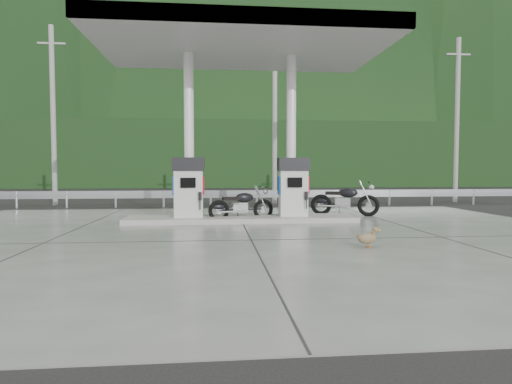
{
  "coord_description": "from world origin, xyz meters",
  "views": [
    {
      "loc": [
        -0.8,
        -10.52,
        1.61
      ],
      "look_at": [
        0.3,
        1.0,
        1.0
      ],
      "focal_mm": 30.0,
      "sensor_mm": 36.0,
      "label": 1
    }
  ],
  "objects": [
    {
      "name": "guardrail",
      "position": [
        0.0,
        8.0,
        0.71
      ],
      "size": [
        26.0,
        0.16,
        1.42
      ],
      "primitive_type": null,
      "color": "#9DA0A4",
      "rests_on": "ground"
    },
    {
      "name": "utility_pole_a",
      "position": [
        -8.0,
        9.5,
        4.0
      ],
      "size": [
        0.22,
        0.22,
        8.0
      ],
      "primitive_type": "cylinder",
      "color": "gray",
      "rests_on": "ground"
    },
    {
      "name": "pump_island",
      "position": [
        0.0,
        2.5,
        0.1
      ],
      "size": [
        7.0,
        1.4,
        0.15
      ],
      "primitive_type": "cube",
      "color": "gray",
      "rests_on": "forecourt_apron"
    },
    {
      "name": "forecourt_apron",
      "position": [
        0.0,
        0.0,
        0.01
      ],
      "size": [
        18.0,
        14.0,
        0.02
      ],
      "primitive_type": "cube",
      "color": "slate",
      "rests_on": "ground"
    },
    {
      "name": "tree_band",
      "position": [
        0.0,
        30.0,
        3.0
      ],
      "size": [
        80.0,
        6.0,
        6.0
      ],
      "primitive_type": "cube",
      "color": "black",
      "rests_on": "ground"
    },
    {
      "name": "canopy_roof",
      "position": [
        0.0,
        2.5,
        5.37
      ],
      "size": [
        8.5,
        5.0,
        0.4
      ],
      "primitive_type": "cube",
      "color": "beige",
      "rests_on": "canopy_column_left"
    },
    {
      "name": "canopy_column_left",
      "position": [
        -1.6,
        2.9,
        2.67
      ],
      "size": [
        0.3,
        0.3,
        5.0
      ],
      "primitive_type": "cylinder",
      "color": "white",
      "rests_on": "pump_island"
    },
    {
      "name": "canopy_column_right",
      "position": [
        1.6,
        2.9,
        2.67
      ],
      "size": [
        0.3,
        0.3,
        5.0
      ],
      "primitive_type": "cylinder",
      "color": "white",
      "rests_on": "pump_island"
    },
    {
      "name": "utility_pole_b",
      "position": [
        2.0,
        9.5,
        4.0
      ],
      "size": [
        0.22,
        0.22,
        8.0
      ],
      "primitive_type": "cylinder",
      "color": "gray",
      "rests_on": "ground"
    },
    {
      "name": "utility_pole_c",
      "position": [
        11.0,
        9.5,
        4.0
      ],
      "size": [
        0.22,
        0.22,
        8.0
      ],
      "primitive_type": "cylinder",
      "color": "gray",
      "rests_on": "ground"
    },
    {
      "name": "duck",
      "position": [
        2.27,
        -2.15,
        0.2
      ],
      "size": [
        0.51,
        0.25,
        0.35
      ],
      "primitive_type": null,
      "rotation": [
        0.0,
        0.0,
        0.23
      ],
      "color": "brown",
      "rests_on": "forecourt_apron"
    },
    {
      "name": "gas_pump_right",
      "position": [
        1.6,
        2.5,
        1.07
      ],
      "size": [
        0.95,
        0.55,
        1.8
      ],
      "primitive_type": null,
      "color": "silver",
      "rests_on": "pump_island"
    },
    {
      "name": "ground",
      "position": [
        0.0,
        0.0,
        0.0
      ],
      "size": [
        160.0,
        160.0,
        0.0
      ],
      "primitive_type": "plane",
      "color": "black",
      "rests_on": "ground"
    },
    {
      "name": "gas_pump_left",
      "position": [
        -1.6,
        2.5,
        1.07
      ],
      "size": [
        0.95,
        0.55,
        1.8
      ],
      "primitive_type": null,
      "color": "silver",
      "rests_on": "pump_island"
    },
    {
      "name": "forested_hills",
      "position": [
        0.0,
        60.0,
        0.0
      ],
      "size": [
        100.0,
        40.0,
        140.0
      ],
      "primitive_type": null,
      "color": "black",
      "rests_on": "ground"
    },
    {
      "name": "motorcycle_left",
      "position": [
        0.01,
        2.78,
        0.48
      ],
      "size": [
        2.05,
        1.03,
        0.93
      ],
      "primitive_type": null,
      "rotation": [
        0.0,
        0.0,
        0.22
      ],
      "color": "black",
      "rests_on": "forecourt_apron"
    },
    {
      "name": "road",
      "position": [
        0.0,
        11.5,
        0.0
      ],
      "size": [
        60.0,
        7.0,
        0.01
      ],
      "primitive_type": "cube",
      "color": "black",
      "rests_on": "ground"
    },
    {
      "name": "motorcycle_right",
      "position": [
        3.66,
        3.87,
        0.54
      ],
      "size": [
        2.28,
        1.38,
        1.03
      ],
      "primitive_type": null,
      "rotation": [
        0.0,
        0.0,
        -0.34
      ],
      "color": "black",
      "rests_on": "forecourt_apron"
    }
  ]
}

